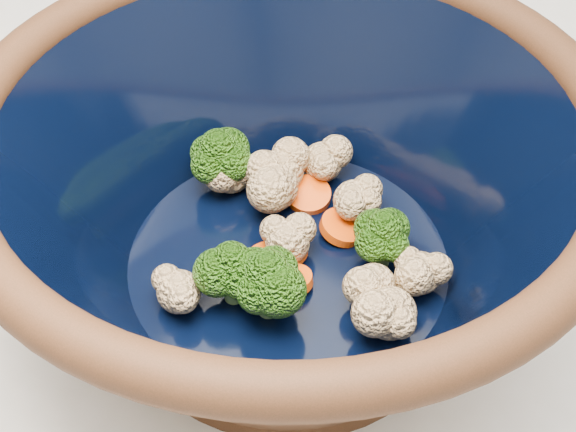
{
  "coord_description": "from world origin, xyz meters",
  "views": [
    {
      "loc": [
        0.09,
        -0.37,
        1.3
      ],
      "look_at": [
        -0.11,
        -0.1,
        0.97
      ],
      "focal_mm": 50.0,
      "sensor_mm": 36.0,
      "label": 1
    }
  ],
  "objects": [
    {
      "name": "mixing_bowl",
      "position": [
        -0.11,
        -0.1,
        0.99
      ],
      "size": [
        0.37,
        0.37,
        0.16
      ],
      "rotation": [
        0.0,
        0.0,
        0.08
      ],
      "color": "black",
      "rests_on": "counter"
    },
    {
      "name": "vegetable_pile",
      "position": [
        -0.11,
        -0.09,
        0.96
      ],
      "size": [
        0.19,
        0.17,
        0.05
      ],
      "color": "#608442",
      "rests_on": "mixing_bowl"
    }
  ]
}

